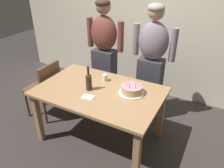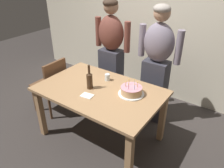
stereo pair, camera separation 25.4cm
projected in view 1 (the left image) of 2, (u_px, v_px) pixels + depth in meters
name	position (u px, v px, depth m)	size (l,w,h in m)	color
ground_plane	(101.00, 137.00, 2.98)	(10.00, 10.00, 0.00)	#332D2B
back_wall	(148.00, 18.00, 3.54)	(5.20, 0.10, 2.60)	beige
dining_table	(100.00, 97.00, 2.67)	(1.50, 0.96, 0.74)	#A37A51
birthday_cake	(132.00, 90.00, 2.54)	(0.31, 0.31, 0.17)	white
water_glass_near	(105.00, 78.00, 2.81)	(0.07, 0.07, 0.09)	silver
wine_bottle	(89.00, 81.00, 2.58)	(0.07, 0.07, 0.31)	#382314
napkin_stack	(88.00, 97.00, 2.48)	(0.14, 0.10, 0.01)	white
person_man_bearded	(104.00, 53.00, 3.33)	(0.61, 0.27, 1.66)	#33333D
person_woman_cardigan	(151.00, 62.00, 3.02)	(0.61, 0.27, 1.66)	#33333D
dining_chair	(46.00, 86.00, 3.16)	(0.42, 0.42, 0.87)	brown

